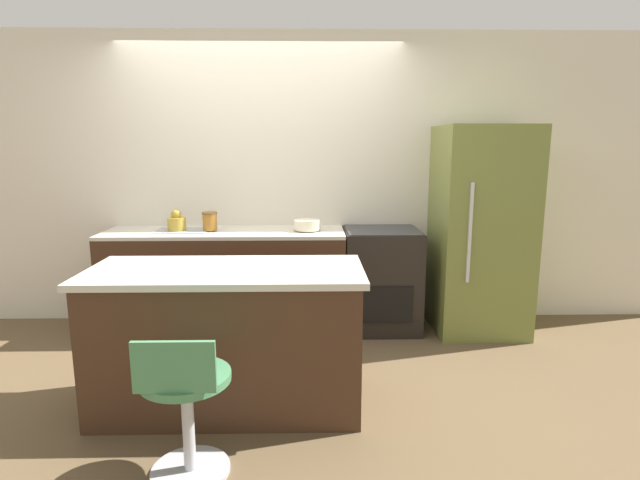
% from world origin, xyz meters
% --- Properties ---
extents(ground_plane, '(14.00, 14.00, 0.00)m').
position_xyz_m(ground_plane, '(0.00, 0.00, 0.00)').
color(ground_plane, brown).
extents(wall_back, '(8.00, 0.06, 2.60)m').
position_xyz_m(wall_back, '(0.00, 0.64, 1.30)').
color(wall_back, silver).
rests_on(wall_back, ground_plane).
extents(back_counter, '(2.07, 0.59, 0.90)m').
position_xyz_m(back_counter, '(-0.31, 0.31, 0.44)').
color(back_counter, '#422819').
rests_on(back_counter, ground_plane).
extents(kitchen_island, '(1.66, 0.71, 0.89)m').
position_xyz_m(kitchen_island, '(-0.08, -1.02, 0.45)').
color(kitchen_island, '#422819').
rests_on(kitchen_island, ground_plane).
extents(oven_range, '(0.65, 0.60, 0.90)m').
position_xyz_m(oven_range, '(1.06, 0.31, 0.45)').
color(oven_range, black).
rests_on(oven_range, ground_plane).
extents(refrigerator, '(0.76, 0.72, 1.78)m').
position_xyz_m(refrigerator, '(1.90, 0.26, 0.89)').
color(refrigerator, olive).
rests_on(refrigerator, ground_plane).
extents(stool_chair, '(0.44, 0.44, 0.78)m').
position_xyz_m(stool_chair, '(-0.17, -1.72, 0.38)').
color(stool_chair, '#B7B7BC').
rests_on(stool_chair, ground_plane).
extents(kettle, '(0.16, 0.16, 0.18)m').
position_xyz_m(kettle, '(-0.71, 0.31, 0.97)').
color(kettle, '#B29333').
rests_on(kettle, back_counter).
extents(mixing_bowl, '(0.23, 0.23, 0.09)m').
position_xyz_m(mixing_bowl, '(0.41, 0.31, 0.94)').
color(mixing_bowl, beige).
rests_on(mixing_bowl, back_counter).
extents(canister_jar, '(0.13, 0.13, 0.16)m').
position_xyz_m(canister_jar, '(-0.43, 0.31, 0.97)').
color(canister_jar, '#9E6623').
rests_on(canister_jar, back_counter).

